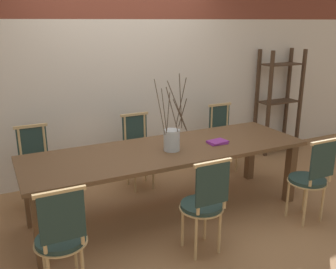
% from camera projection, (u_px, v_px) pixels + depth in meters
% --- Properties ---
extents(ground_plane, '(16.00, 16.00, 0.00)m').
position_uv_depth(ground_plane, '(168.00, 212.00, 4.05)').
color(ground_plane, '#9E7047').
extents(wall_rear, '(12.00, 0.06, 3.20)m').
position_uv_depth(wall_rear, '(122.00, 53.00, 4.70)').
color(wall_rear, beige).
rests_on(wall_rear, ground_plane).
extents(dining_table, '(2.93, 0.93, 0.73)m').
position_uv_depth(dining_table, '(168.00, 156.00, 3.86)').
color(dining_table, brown).
rests_on(dining_table, ground_plane).
extents(chair_near_leftend, '(0.39, 0.39, 0.91)m').
position_uv_depth(chair_near_leftend, '(61.00, 236.00, 2.70)').
color(chair_near_leftend, '#233833').
rests_on(chair_near_leftend, ground_plane).
extents(chair_near_left, '(0.39, 0.39, 0.91)m').
position_uv_depth(chair_near_left, '(204.00, 202.00, 3.21)').
color(chair_near_left, '#233833').
rests_on(chair_near_left, ground_plane).
extents(chair_near_center, '(0.39, 0.39, 0.91)m').
position_uv_depth(chair_near_center, '(311.00, 176.00, 3.74)').
color(chair_near_center, '#233833').
rests_on(chair_near_center, ground_plane).
extents(chair_far_leftend, '(0.39, 0.39, 0.91)m').
position_uv_depth(chair_far_leftend, '(36.00, 164.00, 4.06)').
color(chair_far_leftend, '#233833').
rests_on(chair_far_leftend, ground_plane).
extents(chair_far_left, '(0.39, 0.39, 0.91)m').
position_uv_depth(chair_far_left, '(139.00, 148.00, 4.57)').
color(chair_far_left, '#233833').
rests_on(chair_far_left, ground_plane).
extents(chair_far_center, '(0.39, 0.39, 0.91)m').
position_uv_depth(chair_far_center, '(223.00, 135.00, 5.10)').
color(chair_far_center, '#233833').
rests_on(chair_far_center, ground_plane).
extents(vase_centerpiece, '(0.28, 0.28, 0.79)m').
position_uv_depth(vase_centerpiece, '(172.00, 139.00, 3.75)').
color(vase_centerpiece, '#B2BCC1').
rests_on(vase_centerpiece, dining_table).
extents(book_stack, '(0.22, 0.17, 0.03)m').
position_uv_depth(book_stack, '(217.00, 142.00, 3.99)').
color(book_stack, '#842D8C').
rests_on(book_stack, dining_table).
extents(shelving_rack, '(0.66, 0.33, 1.58)m').
position_uv_depth(shelving_rack, '(278.00, 102.00, 5.76)').
color(shelving_rack, '#422D1E').
rests_on(shelving_rack, ground_plane).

